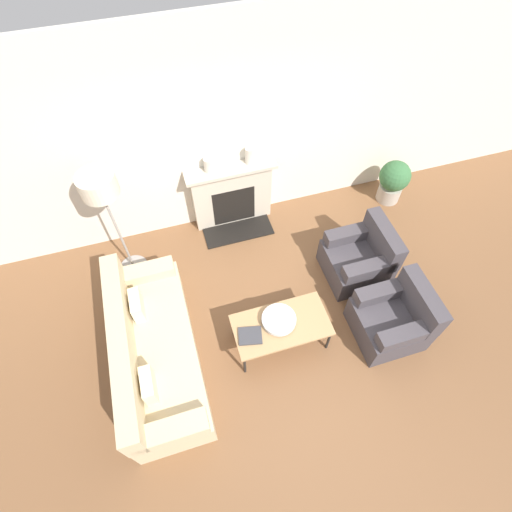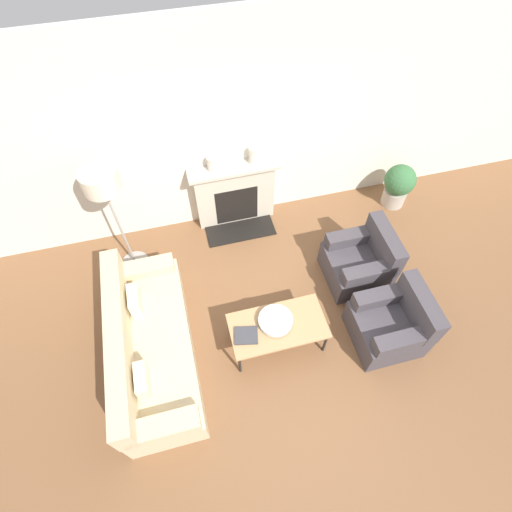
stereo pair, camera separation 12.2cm
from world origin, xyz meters
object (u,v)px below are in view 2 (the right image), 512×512
object	(u,v)px
mantel_vase_left	(212,164)
floor_lamp	(104,191)
bowl	(276,320)
mantel_vase_center_left	(253,156)
couch	(149,346)
coffee_table	(278,327)
book	(246,335)
armchair_near	(392,324)
armchair_far	(361,262)
fireplace	(235,195)
potted_plant	(399,184)

from	to	relation	value
mantel_vase_left	floor_lamp	bearing A→B (deg)	-159.15
bowl	mantel_vase_center_left	size ratio (longest dim) A/B	1.70
couch	coffee_table	size ratio (longest dim) A/B	1.91
book	couch	bearing A→B (deg)	-178.64
armchair_near	armchair_far	distance (m)	0.92
fireplace	mantel_vase_center_left	size ratio (longest dim) A/B	5.31
mantel_vase_center_left	potted_plant	bearing A→B (deg)	-8.32
fireplace	couch	size ratio (longest dim) A/B	0.58
fireplace	floor_lamp	bearing A→B (deg)	-163.17
armchair_far	mantel_vase_center_left	xyz separation A→B (m)	(-1.08, 1.43, 0.82)
coffee_table	mantel_vase_left	world-z (taller)	mantel_vase_left
armchair_near	coffee_table	bearing A→B (deg)	-101.05
book	mantel_vase_left	size ratio (longest dim) A/B	1.53
bowl	mantel_vase_center_left	distance (m)	2.16
armchair_near	floor_lamp	world-z (taller)	floor_lamp
armchair_far	potted_plant	size ratio (longest dim) A/B	1.17
mantel_vase_left	mantel_vase_center_left	bearing A→B (deg)	0.00
book	mantel_vase_center_left	distance (m)	2.31
floor_lamp	mantel_vase_left	bearing A→B (deg)	20.85
mantel_vase_left	coffee_table	bearing A→B (deg)	-81.69
couch	book	bearing A→B (deg)	-100.88
coffee_table	potted_plant	size ratio (longest dim) A/B	1.57
couch	armchair_far	size ratio (longest dim) A/B	2.58
armchair_far	book	xyz separation A→B (m)	(-1.71, -0.69, 0.14)
book	floor_lamp	distance (m)	2.25
coffee_table	fireplace	bearing A→B (deg)	90.74
bowl	fireplace	bearing A→B (deg)	90.26
potted_plant	coffee_table	bearing A→B (deg)	-143.45
armchair_far	mantel_vase_center_left	bearing A→B (deg)	-142.83
bowl	floor_lamp	xyz separation A→B (m)	(-1.56, 1.56, 0.93)
book	coffee_table	bearing A→B (deg)	17.47
armchair_far	mantel_vase_left	size ratio (longest dim) A/B	4.19
armchair_near	bowl	world-z (taller)	armchair_near
fireplace	floor_lamp	distance (m)	1.86
bowl	mantel_vase_left	size ratio (longest dim) A/B	2.01
armchair_far	floor_lamp	bearing A→B (deg)	-108.04
book	potted_plant	size ratio (longest dim) A/B	0.43
mantel_vase_left	mantel_vase_center_left	xyz separation A→B (m)	(0.55, 0.00, 0.02)
couch	armchair_near	bearing A→B (deg)	-98.81
fireplace	bowl	world-z (taller)	fireplace
armchair_near	book	distance (m)	1.73
armchair_far	couch	bearing A→B (deg)	-80.14
floor_lamp	mantel_vase_center_left	world-z (taller)	floor_lamp
mantel_vase_left	potted_plant	size ratio (longest dim) A/B	0.28
potted_plant	book	bearing A→B (deg)	-146.89
coffee_table	floor_lamp	distance (m)	2.47
armchair_far	book	distance (m)	1.85
armchair_near	mantel_vase_left	size ratio (longest dim) A/B	4.19
couch	bowl	distance (m)	1.46
fireplace	armchair_far	distance (m)	1.97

